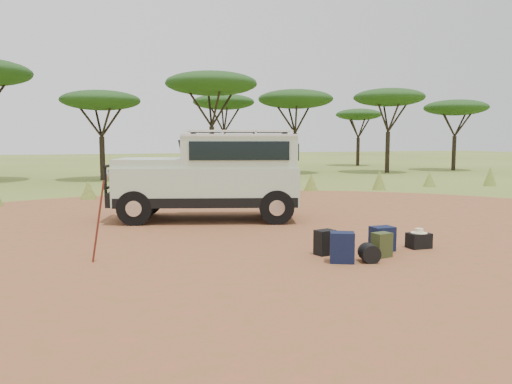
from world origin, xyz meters
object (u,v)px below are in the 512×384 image
object	(u,v)px
safari_vehicle	(214,177)
hard_case	(419,241)
walking_staff	(98,222)
backpack_black	(325,242)
backpack_navy	(342,248)
backpack_olive	(382,245)
duffel_navy	(382,239)

from	to	relation	value
safari_vehicle	hard_case	size ratio (longest dim) A/B	12.05
walking_staff	backpack_black	world-z (taller)	walking_staff
backpack_navy	backpack_olive	xyz separation A→B (m)	(0.90, 0.11, -0.04)
duffel_navy	backpack_black	bearing A→B (deg)	175.18
safari_vehicle	backpack_navy	bearing A→B (deg)	-63.30
walking_staff	backpack_navy	xyz separation A→B (m)	(4.04, -1.47, -0.46)
safari_vehicle	walking_staff	bearing A→B (deg)	-110.88
backpack_olive	walking_staff	bearing A→B (deg)	155.27
safari_vehicle	duffel_navy	bearing A→B (deg)	-49.31
backpack_navy	safari_vehicle	bearing A→B (deg)	125.74
walking_staff	backpack_black	distance (m)	4.16
backpack_black	backpack_olive	bearing A→B (deg)	-43.04
backpack_black	hard_case	xyz separation A→B (m)	(2.05, -0.14, -0.08)
backpack_black	backpack_olive	world-z (taller)	backpack_black
walking_staff	safari_vehicle	bearing A→B (deg)	-4.29
hard_case	backpack_black	bearing A→B (deg)	178.39
hard_case	backpack_olive	bearing A→B (deg)	-158.57
walking_staff	duffel_navy	xyz separation A→B (m)	(5.26, -0.91, -0.49)
backpack_black	safari_vehicle	bearing A→B (deg)	87.72
backpack_olive	hard_case	xyz separation A→B (m)	(1.15, 0.40, -0.08)
backpack_black	backpack_olive	distance (m)	1.05
duffel_navy	safari_vehicle	bearing A→B (deg)	112.45
walking_staff	backpack_navy	distance (m)	4.33
backpack_olive	duffel_navy	size ratio (longest dim) A/B	0.95
backpack_black	backpack_navy	distance (m)	0.65
backpack_navy	duffel_navy	distance (m)	1.33
safari_vehicle	backpack_olive	world-z (taller)	safari_vehicle
walking_staff	backpack_navy	bearing A→B (deg)	-75.52
safari_vehicle	hard_case	distance (m)	5.82
duffel_navy	backpack_navy	bearing A→B (deg)	-155.84
walking_staff	backpack_black	size ratio (longest dim) A/B	3.12
safari_vehicle	backpack_black	size ratio (longest dim) A/B	11.06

